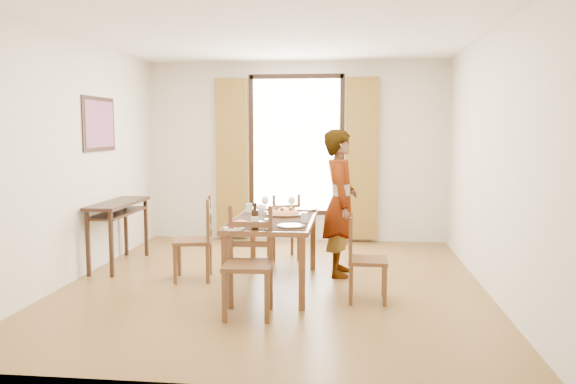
# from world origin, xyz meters

# --- Properties ---
(ground) EXTENTS (5.00, 5.00, 0.00)m
(ground) POSITION_xyz_m (0.00, 0.00, 0.00)
(ground) COLOR brown
(ground) RESTS_ON ground
(room_shell) EXTENTS (4.60, 5.10, 2.74)m
(room_shell) POSITION_xyz_m (-0.00, 0.13, 1.54)
(room_shell) COLOR beige
(room_shell) RESTS_ON ground
(console_table) EXTENTS (0.38, 1.20, 0.80)m
(console_table) POSITION_xyz_m (-2.03, 0.60, 0.68)
(console_table) COLOR black
(console_table) RESTS_ON ground
(dining_table) EXTENTS (0.85, 1.65, 0.76)m
(dining_table) POSITION_xyz_m (0.01, -0.12, 0.68)
(dining_table) COLOR #5D2E1F
(dining_table) RESTS_ON ground
(chair_west) EXTENTS (0.48, 0.48, 0.93)m
(chair_west) POSITION_xyz_m (-0.90, 0.06, 0.43)
(chair_west) COLOR #53331B
(chair_west) RESTS_ON ground
(chair_north) EXTENTS (0.49, 0.49, 0.86)m
(chair_north) POSITION_xyz_m (-0.04, 1.17, 0.40)
(chair_north) COLOR #53331B
(chair_north) RESTS_ON ground
(chair_south) EXTENTS (0.46, 0.46, 0.98)m
(chair_south) POSITION_xyz_m (-0.09, -1.06, 0.46)
(chair_south) COLOR #53331B
(chair_south) RESTS_ON ground
(chair_east) EXTENTS (0.38, 0.38, 0.86)m
(chair_east) POSITION_xyz_m (0.97, -0.53, 0.40)
(chair_east) COLOR #53331B
(chair_east) RESTS_ON ground
(man) EXTENTS (0.63, 0.43, 1.69)m
(man) POSITION_xyz_m (0.70, 0.45, 0.84)
(man) COLOR gray
(man) RESTS_ON ground
(plate_sw) EXTENTS (0.27, 0.27, 0.05)m
(plate_sw) POSITION_xyz_m (-0.25, -0.67, 0.78)
(plate_sw) COLOR silver
(plate_sw) RESTS_ON dining_table
(plate_se) EXTENTS (0.27, 0.27, 0.05)m
(plate_se) POSITION_xyz_m (0.25, -0.70, 0.78)
(plate_se) COLOR silver
(plate_se) RESTS_ON dining_table
(plate_nw) EXTENTS (0.27, 0.27, 0.05)m
(plate_nw) POSITION_xyz_m (-0.24, 0.45, 0.78)
(plate_nw) COLOR silver
(plate_nw) RESTS_ON dining_table
(plate_ne) EXTENTS (0.27, 0.27, 0.05)m
(plate_ne) POSITION_xyz_m (0.30, 0.45, 0.78)
(plate_ne) COLOR silver
(plate_ne) RESTS_ON dining_table
(pasta_platter) EXTENTS (0.40, 0.40, 0.10)m
(pasta_platter) POSITION_xyz_m (0.11, 0.01, 0.81)
(pasta_platter) COLOR red
(pasta_platter) RESTS_ON dining_table
(caprese_plate) EXTENTS (0.20, 0.20, 0.04)m
(caprese_plate) POSITION_xyz_m (-0.27, -0.89, 0.78)
(caprese_plate) COLOR silver
(caprese_plate) RESTS_ON dining_table
(wine_glass_a) EXTENTS (0.08, 0.08, 0.18)m
(wine_glass_a) POSITION_xyz_m (-0.08, -0.44, 0.85)
(wine_glass_a) COLOR white
(wine_glass_a) RESTS_ON dining_table
(wine_glass_b) EXTENTS (0.08, 0.08, 0.18)m
(wine_glass_b) POSITION_xyz_m (0.16, 0.26, 0.85)
(wine_glass_b) COLOR white
(wine_glass_b) RESTS_ON dining_table
(wine_glass_c) EXTENTS (0.08, 0.08, 0.18)m
(wine_glass_c) POSITION_xyz_m (-0.14, 0.24, 0.85)
(wine_glass_c) COLOR white
(wine_glass_c) RESTS_ON dining_table
(tumbler_a) EXTENTS (0.07, 0.07, 0.10)m
(tumbler_a) POSITION_xyz_m (0.36, -0.41, 0.81)
(tumbler_a) COLOR silver
(tumbler_a) RESTS_ON dining_table
(tumbler_b) EXTENTS (0.07, 0.07, 0.10)m
(tumbler_b) POSITION_xyz_m (-0.32, 0.21, 0.81)
(tumbler_b) COLOR silver
(tumbler_b) RESTS_ON dining_table
(tumbler_c) EXTENTS (0.07, 0.07, 0.10)m
(tumbler_c) POSITION_xyz_m (0.06, -0.85, 0.81)
(tumbler_c) COLOR silver
(tumbler_c) RESTS_ON dining_table
(wine_bottle) EXTENTS (0.07, 0.07, 0.25)m
(wine_bottle) POSITION_xyz_m (-0.07, -0.85, 0.88)
(wine_bottle) COLOR black
(wine_bottle) RESTS_ON dining_table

